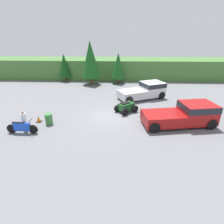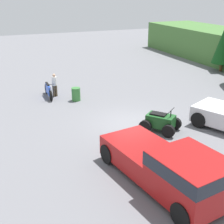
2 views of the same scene
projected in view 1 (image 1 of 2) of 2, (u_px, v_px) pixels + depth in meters
The scene contains 12 objects.
ground_plane at pixel (110, 116), 15.79m from camera, with size 80.00×80.00×0.00m, color slate.
hillside_backdrop at pixel (115, 68), 29.80m from camera, with size 44.00×6.00×3.09m.
tree_left at pixel (64, 65), 26.78m from camera, with size 1.85×1.85×4.20m.
tree_mid_left at pixel (90, 59), 24.54m from camera, with size 2.69×2.69×6.12m.
tree_mid_right at pixel (118, 66), 25.46m from camera, with size 1.96×1.96×4.47m.
pickup_truck_red at pixel (185, 114), 13.95m from camera, with size 5.93×3.07×1.79m.
pickup_truck_second at pixel (145, 90), 19.98m from camera, with size 5.68×4.17×1.79m.
dirt_bike at pixel (22, 128), 12.84m from camera, with size 2.32×0.60×1.13m.
quad_atv at pixel (126, 107), 16.45m from camera, with size 2.31×2.22×1.26m.
rider_person at pixel (24, 120), 13.09m from camera, with size 0.40×0.40×1.61m.
traffic_cone at pixel (39, 119), 14.63m from camera, with size 0.42×0.42×0.55m.
steel_barrel at pixel (49, 119), 14.22m from camera, with size 0.58×0.58×0.88m.
Camera 1 is at (0.76, -14.29, 6.70)m, focal length 28.00 mm.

